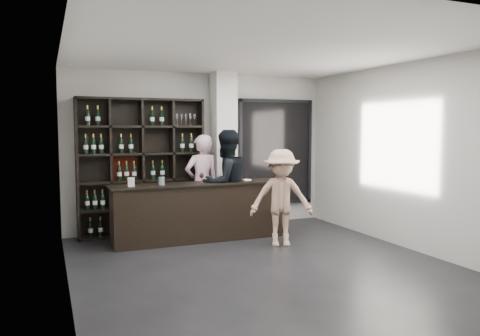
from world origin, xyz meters
name	(u,v)px	position (x,y,z in m)	size (l,w,h in m)	color
floor	(263,266)	(0.00, 0.00, -0.01)	(5.00, 5.50, 0.01)	black
wine_shelf	(142,167)	(-1.15, 2.57, 1.20)	(2.20, 0.35, 2.40)	black
structural_column	(224,151)	(0.35, 2.47, 1.45)	(0.40, 0.40, 2.90)	silver
glass_panel	(276,152)	(1.55, 2.69, 1.40)	(1.60, 0.08, 2.10)	black
tasting_counter	(200,212)	(-0.35, 1.75, 0.49)	(2.95, 0.62, 0.97)	black
taster_pink	(202,184)	(-0.15, 2.25, 0.88)	(0.64, 0.42, 1.77)	beige
taster_black	(226,183)	(0.16, 1.85, 0.93)	(0.90, 0.70, 1.86)	black
customer	(281,198)	(0.75, 0.92, 0.77)	(1.00, 0.57, 1.55)	tan
wine_glass	(202,177)	(-0.31, 1.75, 1.06)	(0.08, 0.08, 0.19)	white
spit_cup	(161,181)	(-1.00, 1.71, 1.03)	(0.10, 0.10, 0.13)	#AAC1CE
napkin_stack	(246,180)	(0.51, 1.78, 0.98)	(0.13, 0.13, 0.02)	white
card_stand	(131,182)	(-1.49, 1.67, 1.04)	(0.10, 0.05, 0.14)	white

